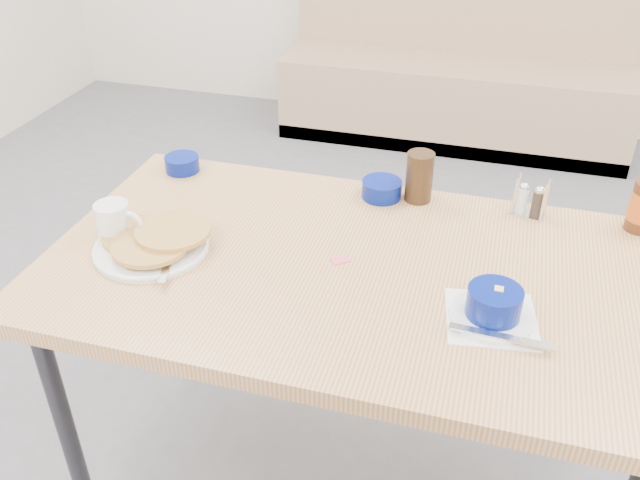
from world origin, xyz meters
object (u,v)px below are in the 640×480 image
(dining_table, at_px, (350,286))
(butter_bowl, at_px, (382,189))
(booth_bench, at_px, (457,75))
(condiment_caddy, at_px, (530,202))
(coffee_mug, at_px, (115,221))
(creamer_bowl, at_px, (182,164))
(amber_tumbler, at_px, (419,177))
(grits_setting, at_px, (493,307))
(pancake_plate, at_px, (153,242))

(dining_table, xyz_separation_m, butter_bowl, (0.00, 0.33, 0.09))
(booth_bench, height_order, condiment_caddy, booth_bench)
(dining_table, xyz_separation_m, condiment_caddy, (0.38, 0.34, 0.10))
(coffee_mug, bearing_deg, booth_bench, 77.61)
(dining_table, bearing_deg, creamer_bowl, 150.71)
(booth_bench, xyz_separation_m, amber_tumbler, (0.10, -2.19, 0.48))
(butter_bowl, bearing_deg, coffee_mug, -146.87)
(grits_setting, xyz_separation_m, creamer_bowl, (-0.89, 0.43, -0.01))
(dining_table, distance_m, grits_setting, 0.35)
(grits_setting, bearing_deg, dining_table, 160.82)
(booth_bench, relative_size, condiment_caddy, 18.82)
(butter_bowl, relative_size, condiment_caddy, 1.04)
(condiment_caddy, bearing_deg, grits_setting, -86.12)
(coffee_mug, distance_m, grits_setting, 0.89)
(creamer_bowl, relative_size, condiment_caddy, 0.95)
(butter_bowl, distance_m, amber_tumbler, 0.10)
(pancake_plate, xyz_separation_m, grits_setting, (0.78, -0.05, 0.01))
(booth_bench, bearing_deg, coffee_mug, -102.39)
(pancake_plate, xyz_separation_m, amber_tumbler, (0.56, 0.41, 0.05))
(booth_bench, distance_m, dining_table, 2.56)
(booth_bench, relative_size, grits_setting, 8.45)
(dining_table, relative_size, condiment_caddy, 13.87)
(creamer_bowl, bearing_deg, dining_table, -29.29)
(pancake_plate, bearing_deg, grits_setting, -3.31)
(booth_bench, height_order, dining_table, booth_bench)
(coffee_mug, relative_size, condiment_caddy, 1.18)
(coffee_mug, bearing_deg, pancake_plate, -10.96)
(booth_bench, xyz_separation_m, butter_bowl, (0.00, -2.21, 0.43))
(creamer_bowl, bearing_deg, butter_bowl, 0.52)
(dining_table, bearing_deg, booth_bench, 90.00)
(dining_table, height_order, pancake_plate, pancake_plate)
(grits_setting, distance_m, creamer_bowl, 0.99)
(dining_table, distance_m, coffee_mug, 0.58)
(dining_table, xyz_separation_m, pancake_plate, (-0.46, -0.07, 0.08))
(coffee_mug, height_order, grits_setting, coffee_mug)
(creamer_bowl, xyz_separation_m, amber_tumbler, (0.67, 0.02, 0.05))
(amber_tumbler, height_order, condiment_caddy, amber_tumbler)
(butter_bowl, bearing_deg, condiment_caddy, 2.12)
(dining_table, distance_m, butter_bowl, 0.34)
(dining_table, bearing_deg, butter_bowl, 89.43)
(booth_bench, relative_size, coffee_mug, 16.01)
(pancake_plate, relative_size, amber_tumbler, 2.01)
(dining_table, xyz_separation_m, amber_tumbler, (0.10, 0.34, 0.13))
(booth_bench, bearing_deg, creamer_bowl, -104.49)
(grits_setting, bearing_deg, amber_tumbler, 116.32)
(pancake_plate, height_order, amber_tumbler, amber_tumbler)
(pancake_plate, distance_m, coffee_mug, 0.11)
(coffee_mug, relative_size, amber_tumbler, 0.89)
(dining_table, bearing_deg, grits_setting, -19.18)
(booth_bench, distance_m, condiment_caddy, 2.27)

